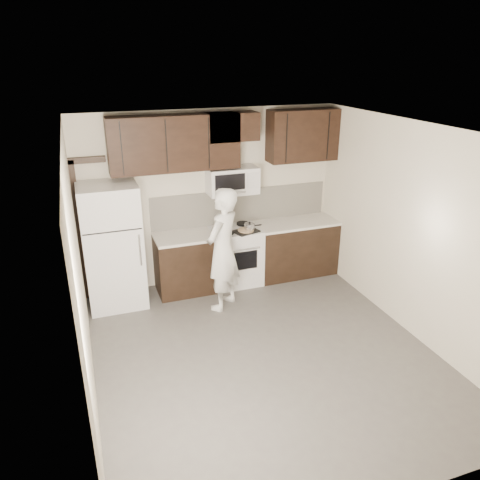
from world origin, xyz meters
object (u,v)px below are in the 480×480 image
refrigerator (113,246)px  microwave (232,181)px  stove (235,256)px  person (223,250)px

refrigerator → microwave: bearing=5.1°
stove → refrigerator: (-1.85, -0.05, 0.44)m
microwave → person: (-0.41, -0.79, -0.76)m
microwave → refrigerator: size_ratio=0.42×
person → refrigerator: bearing=-66.3°
microwave → stove: bearing=-89.9°
refrigerator → person: (1.44, -0.62, -0.01)m
microwave → refrigerator: bearing=-174.9°
person → microwave: bearing=-160.8°
stove → microwave: 1.20m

